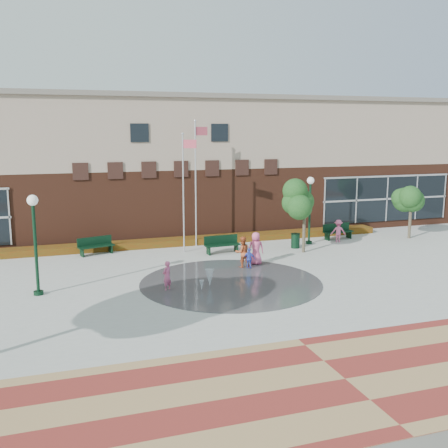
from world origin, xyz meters
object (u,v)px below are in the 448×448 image
object	(u,v)px
flagpole_right	(184,187)
child_splash	(167,276)
bench_left	(96,249)
trash_can	(295,241)
flagpole_left	(196,177)

from	to	relation	value
flagpole_right	child_splash	world-z (taller)	flagpole_right
bench_left	child_splash	bearing A→B (deg)	-88.84
trash_can	child_splash	distance (m)	10.74
trash_can	flagpole_right	bearing A→B (deg)	170.85
flagpole_right	child_splash	xyz separation A→B (m)	(-2.51, -6.85, -3.15)
flagpole_left	flagpole_right	size ratio (longest dim) A/B	1.11
bench_left	child_splash	size ratio (longest dim) A/B	1.58
bench_left	trash_can	bearing A→B (deg)	-25.84
flagpole_right	trash_can	distance (m)	7.41
flagpole_right	trash_can	bearing A→B (deg)	13.97
flagpole_left	flagpole_right	world-z (taller)	flagpole_left
bench_left	trash_can	distance (m)	11.61
flagpole_right	bench_left	size ratio (longest dim) A/B	3.26
flagpole_left	child_splash	size ratio (longest dim) A/B	5.69
child_splash	flagpole_left	bearing A→B (deg)	-152.73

